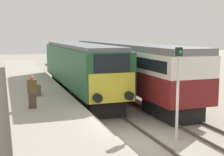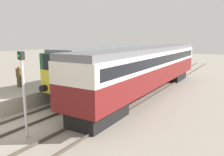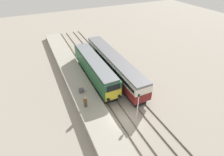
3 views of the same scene
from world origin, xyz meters
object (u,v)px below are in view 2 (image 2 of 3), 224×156
Objects in this scene: person_on_platform at (19,77)px; passenger_carriage at (149,65)px; locomotive at (114,65)px; luggage_crate at (56,77)px; signal_post at (23,88)px.

passenger_carriage is at bearing 42.39° from person_on_platform.
locomotive is at bearing 177.09° from passenger_carriage.
passenger_carriage is 11.80× the size of person_on_platform.
luggage_crate is (-3.57, -3.74, -0.87)m from locomotive.
luggage_crate is (-6.97, -3.57, -1.06)m from passenger_carriage.
locomotive is 5.24m from luggage_crate.
person_on_platform is (-3.96, -6.89, -0.39)m from locomotive.
passenger_carriage reaches higher than person_on_platform.
signal_post reaches higher than locomotive.
person_on_platform is 6.86m from signal_post.
signal_post is at bearing -80.99° from locomotive.
locomotive is 10.85m from signal_post.
person_on_platform reaches higher than luggage_crate.
locomotive is at bearing 60.12° from person_on_platform.
luggage_crate is at bearing 127.05° from signal_post.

